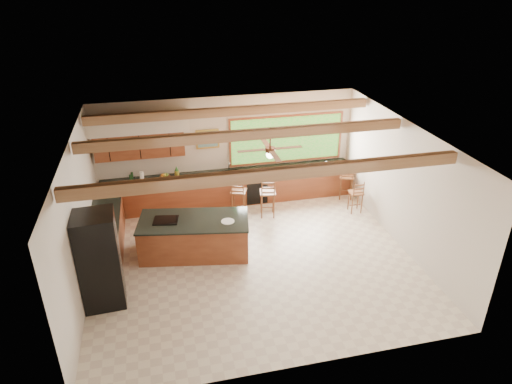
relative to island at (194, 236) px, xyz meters
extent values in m
plane|color=beige|center=(1.27, -0.60, -0.44)|extent=(7.20, 7.20, 0.00)
cube|color=beige|center=(1.27, 2.65, 1.06)|extent=(7.20, 0.04, 3.00)
cube|color=beige|center=(1.27, -3.85, 1.06)|extent=(7.20, 0.04, 3.00)
cube|color=beige|center=(-2.33, -0.60, 1.06)|extent=(0.04, 6.50, 3.00)
cube|color=beige|center=(4.87, -0.60, 1.06)|extent=(0.04, 6.50, 3.00)
cube|color=#9E7E4F|center=(1.27, -0.60, 2.56)|extent=(7.20, 6.50, 0.04)
cube|color=#99764C|center=(1.27, -2.20, 2.42)|extent=(7.10, 0.15, 0.22)
cube|color=#99764C|center=(1.27, -0.10, 2.42)|extent=(7.10, 0.15, 0.22)
cube|color=#99764C|center=(1.27, 1.70, 2.42)|extent=(7.10, 0.15, 0.22)
cube|color=brown|center=(-1.08, 2.46, 1.46)|extent=(2.30, 0.35, 0.70)
cube|color=beige|center=(-1.08, 2.39, 2.06)|extent=(2.60, 0.50, 0.48)
cylinder|color=#FFEABF|center=(-1.78, 2.39, 1.83)|extent=(0.10, 0.10, 0.01)
cylinder|color=#FFEABF|center=(-0.38, 2.39, 1.83)|extent=(0.10, 0.10, 0.01)
cube|color=#68A93C|center=(2.97, 2.62, 1.23)|extent=(3.20, 0.04, 1.30)
cube|color=#B08C36|center=(0.72, 2.62, 1.41)|extent=(0.64, 0.03, 0.54)
cube|color=#47806B|center=(0.72, 2.60, 1.41)|extent=(0.54, 0.01, 0.44)
cube|color=brown|center=(1.27, 2.31, 0.00)|extent=(7.00, 0.65, 0.88)
cube|color=black|center=(1.27, 2.31, 0.46)|extent=(7.04, 0.69, 0.04)
cube|color=brown|center=(-1.99, 0.75, 0.00)|extent=(0.65, 2.35, 0.88)
cube|color=black|center=(-1.99, 0.75, 0.46)|extent=(0.69, 2.39, 0.04)
cube|color=black|center=(1.97, 1.98, -0.02)|extent=(0.60, 0.02, 0.78)
cube|color=silver|center=(1.27, 2.31, 0.47)|extent=(0.50, 0.38, 0.03)
cylinder|color=silver|center=(1.27, 2.51, 0.63)|extent=(0.03, 0.03, 0.30)
cylinder|color=silver|center=(1.27, 2.41, 0.76)|extent=(0.03, 0.20, 0.03)
cylinder|color=white|center=(-1.12, 2.29, 0.62)|extent=(0.11, 0.11, 0.28)
cylinder|color=#173B19|center=(-1.42, 2.32, 0.58)|extent=(0.06, 0.06, 0.21)
cylinder|color=#173B19|center=(-1.37, 2.44, 0.59)|extent=(0.06, 0.06, 0.22)
cube|color=black|center=(4.17, 2.22, 0.53)|extent=(0.21, 0.18, 0.09)
cube|color=brown|center=(0.00, 0.00, -0.02)|extent=(2.63, 1.55, 0.84)
cube|color=black|center=(0.00, 0.00, 0.42)|extent=(2.67, 1.60, 0.04)
cube|color=black|center=(-0.62, 0.11, 0.44)|extent=(0.62, 0.53, 0.02)
cylinder|color=white|center=(0.76, -0.26, 0.44)|extent=(0.30, 0.30, 0.02)
cube|color=black|center=(-1.95, -1.37, 0.56)|extent=(0.82, 0.80, 2.00)
cube|color=silver|center=(-1.56, -1.37, 0.56)|extent=(0.02, 0.05, 1.84)
cube|color=brown|center=(1.37, 1.61, 0.23)|extent=(0.52, 0.52, 0.04)
cylinder|color=brown|center=(1.21, 1.46, -0.11)|extent=(0.04, 0.04, 0.65)
cylinder|color=brown|center=(1.53, 1.46, -0.11)|extent=(0.04, 0.04, 0.65)
cylinder|color=brown|center=(1.21, 1.77, -0.11)|extent=(0.04, 0.04, 0.65)
cylinder|color=brown|center=(1.53, 1.77, -0.11)|extent=(0.04, 0.04, 0.65)
cube|color=brown|center=(2.10, 1.33, 0.26)|extent=(0.49, 0.49, 0.04)
cylinder|color=brown|center=(1.94, 1.17, -0.10)|extent=(0.04, 0.04, 0.67)
cylinder|color=brown|center=(2.27, 1.17, -0.10)|extent=(0.04, 0.04, 0.67)
cylinder|color=brown|center=(1.94, 1.49, -0.10)|extent=(0.04, 0.04, 0.67)
cylinder|color=brown|center=(2.27, 1.49, -0.10)|extent=(0.04, 0.04, 0.67)
cube|color=brown|center=(4.49, 1.00, 0.14)|extent=(0.36, 0.36, 0.04)
cylinder|color=brown|center=(4.36, 0.86, -0.16)|extent=(0.03, 0.03, 0.56)
cylinder|color=brown|center=(4.63, 0.86, -0.16)|extent=(0.03, 0.03, 0.56)
cylinder|color=brown|center=(4.36, 1.14, -0.16)|extent=(0.03, 0.03, 0.56)
cylinder|color=brown|center=(4.63, 1.14, -0.16)|extent=(0.03, 0.03, 0.56)
cube|color=brown|center=(4.57, 1.85, 0.23)|extent=(0.51, 0.51, 0.04)
cylinder|color=brown|center=(4.41, 1.69, -0.11)|extent=(0.04, 0.04, 0.65)
cylinder|color=brown|center=(4.73, 1.69, -0.11)|extent=(0.04, 0.04, 0.65)
cylinder|color=brown|center=(4.41, 2.01, -0.11)|extent=(0.04, 0.04, 0.65)
cylinder|color=brown|center=(4.73, 2.01, -0.11)|extent=(0.04, 0.04, 0.65)
camera|label=1|loc=(-0.64, -9.15, 5.67)|focal=32.00mm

